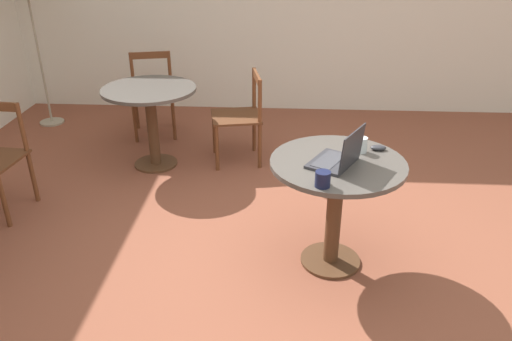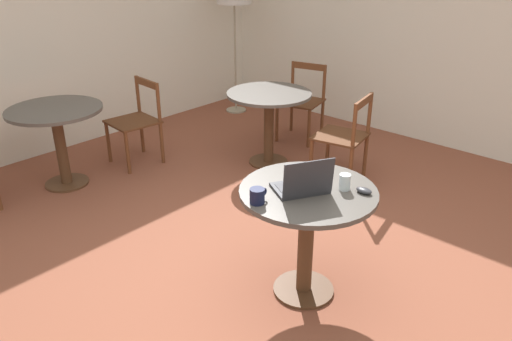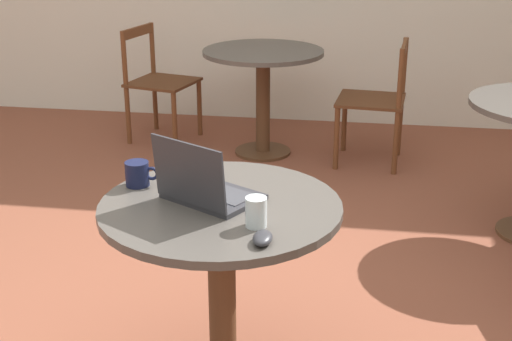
{
  "view_description": "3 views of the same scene",
  "coord_description": "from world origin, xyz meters",
  "px_view_note": "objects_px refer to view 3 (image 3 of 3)",
  "views": [
    {
      "loc": [
        -2.65,
        0.06,
        2.05
      ],
      "look_at": [
        0.07,
        0.22,
        0.7
      ],
      "focal_mm": 35.0,
      "sensor_mm": 36.0,
      "label": 1
    },
    {
      "loc": [
        -2.07,
        -1.83,
        2.11
      ],
      "look_at": [
        0.2,
        0.22,
        0.69
      ],
      "focal_mm": 35.0,
      "sensor_mm": 36.0,
      "label": 2
    },
    {
      "loc": [
        0.58,
        -2.46,
        1.72
      ],
      "look_at": [
        0.18,
        0.12,
        0.72
      ],
      "focal_mm": 50.0,
      "sensor_mm": 36.0,
      "label": 3
    }
  ],
  "objects_px": {
    "chair_far_left": "(158,83)",
    "mouse": "(263,238)",
    "cafe_table_near": "(221,248)",
    "mug": "(138,174)",
    "cafe_table_far": "(263,74)",
    "laptop": "(206,189)",
    "chair_far_right": "(377,101)",
    "drinking_glass": "(256,212)"
  },
  "relations": [
    {
      "from": "laptop",
      "to": "mug",
      "type": "relative_size",
      "value": 3.15
    },
    {
      "from": "cafe_table_near",
      "to": "chair_far_right",
      "type": "distance_m",
      "value": 2.62
    },
    {
      "from": "chair_far_right",
      "to": "cafe_table_far",
      "type": "bearing_deg",
      "value": 174.72
    },
    {
      "from": "cafe_table_far",
      "to": "laptop",
      "type": "xyz_separation_m",
      "value": [
        0.19,
        -2.62,
        0.22
      ]
    },
    {
      "from": "laptop",
      "to": "mouse",
      "type": "xyz_separation_m",
      "value": [
        0.24,
        -0.28,
        -0.03
      ]
    },
    {
      "from": "cafe_table_far",
      "to": "mouse",
      "type": "relative_size",
      "value": 8.36
    },
    {
      "from": "cafe_table_far",
      "to": "mouse",
      "type": "bearing_deg",
      "value": -81.63
    },
    {
      "from": "cafe_table_near",
      "to": "cafe_table_far",
      "type": "height_order",
      "value": "same"
    },
    {
      "from": "chair_far_right",
      "to": "cafe_table_near",
      "type": "bearing_deg",
      "value": -102.18
    },
    {
      "from": "cafe_table_far",
      "to": "drinking_glass",
      "type": "relative_size",
      "value": 8.52
    },
    {
      "from": "laptop",
      "to": "mug",
      "type": "xyz_separation_m",
      "value": [
        -0.28,
        0.11,
        -0.0
      ]
    },
    {
      "from": "mouse",
      "to": "mug",
      "type": "bearing_deg",
      "value": 143.03
    },
    {
      "from": "cafe_table_near",
      "to": "mouse",
      "type": "xyz_separation_m",
      "value": [
        0.19,
        -0.27,
        0.19
      ]
    },
    {
      "from": "chair_far_left",
      "to": "mouse",
      "type": "xyz_separation_m",
      "value": [
        1.25,
        -3.1,
        0.33
      ]
    },
    {
      "from": "laptop",
      "to": "cafe_table_far",
      "type": "bearing_deg",
      "value": 94.13
    },
    {
      "from": "laptop",
      "to": "mug",
      "type": "distance_m",
      "value": 0.3
    },
    {
      "from": "chair_far_right",
      "to": "drinking_glass",
      "type": "bearing_deg",
      "value": -98.45
    },
    {
      "from": "laptop",
      "to": "mouse",
      "type": "relative_size",
      "value": 3.9
    },
    {
      "from": "chair_far_right",
      "to": "laptop",
      "type": "height_order",
      "value": "laptop"
    },
    {
      "from": "chair_far_right",
      "to": "drinking_glass",
      "type": "height_order",
      "value": "drinking_glass"
    },
    {
      "from": "cafe_table_near",
      "to": "cafe_table_far",
      "type": "xyz_separation_m",
      "value": [
        -0.24,
        2.63,
        0.0
      ]
    },
    {
      "from": "mouse",
      "to": "cafe_table_near",
      "type": "bearing_deg",
      "value": 124.56
    },
    {
      "from": "chair_far_right",
      "to": "mouse",
      "type": "relative_size",
      "value": 8.42
    },
    {
      "from": "chair_far_left",
      "to": "mouse",
      "type": "height_order",
      "value": "chair_far_left"
    },
    {
      "from": "cafe_table_near",
      "to": "mouse",
      "type": "bearing_deg",
      "value": -55.44
    },
    {
      "from": "chair_far_right",
      "to": "mug",
      "type": "height_order",
      "value": "chair_far_right"
    },
    {
      "from": "chair_far_left",
      "to": "mug",
      "type": "relative_size",
      "value": 6.8
    },
    {
      "from": "cafe_table_near",
      "to": "chair_far_right",
      "type": "relative_size",
      "value": 0.99
    },
    {
      "from": "mouse",
      "to": "mug",
      "type": "height_order",
      "value": "mug"
    },
    {
      "from": "cafe_table_far",
      "to": "chair_far_right",
      "type": "height_order",
      "value": "chair_far_right"
    },
    {
      "from": "mug",
      "to": "drinking_glass",
      "type": "relative_size",
      "value": 1.26
    },
    {
      "from": "cafe_table_near",
      "to": "laptop",
      "type": "height_order",
      "value": "laptop"
    },
    {
      "from": "chair_far_left",
      "to": "mug",
      "type": "height_order",
      "value": "chair_far_left"
    },
    {
      "from": "chair_far_right",
      "to": "drinking_glass",
      "type": "relative_size",
      "value": 8.58
    },
    {
      "from": "cafe_table_near",
      "to": "mug",
      "type": "distance_m",
      "value": 0.41
    },
    {
      "from": "cafe_table_near",
      "to": "chair_far_left",
      "type": "relative_size",
      "value": 0.99
    },
    {
      "from": "cafe_table_near",
      "to": "mouse",
      "type": "relative_size",
      "value": 8.36
    },
    {
      "from": "cafe_table_far",
      "to": "laptop",
      "type": "height_order",
      "value": "laptop"
    },
    {
      "from": "cafe_table_near",
      "to": "drinking_glass",
      "type": "height_order",
      "value": "drinking_glass"
    },
    {
      "from": "mug",
      "to": "drinking_glass",
      "type": "distance_m",
      "value": 0.55
    },
    {
      "from": "chair_far_right",
      "to": "drinking_glass",
      "type": "xyz_separation_m",
      "value": [
        -0.4,
        -2.71,
        0.36
      ]
    },
    {
      "from": "mouse",
      "to": "drinking_glass",
      "type": "distance_m",
      "value": 0.12
    }
  ]
}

